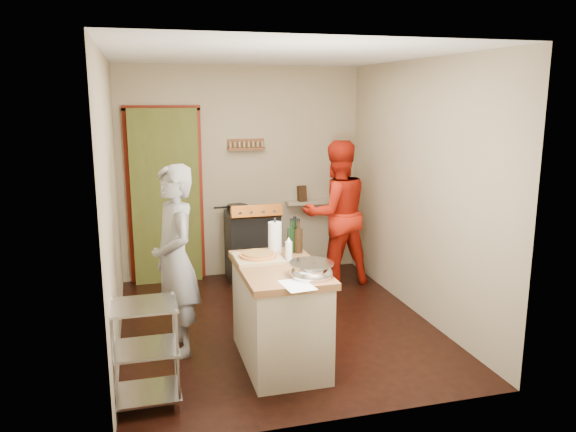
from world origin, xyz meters
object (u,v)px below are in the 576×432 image
at_px(person_stripe, 175,261).
at_px(stove, 252,245).
at_px(wire_shelving, 145,350).
at_px(person_red, 336,213).
at_px(island, 280,311).

bearing_deg(person_stripe, stove, 137.42).
distance_m(stove, person_stripe, 2.08).
xyz_separation_m(wire_shelving, person_red, (2.28, 2.25, 0.43)).
height_order(person_stripe, person_red, person_red).
xyz_separation_m(person_stripe, person_red, (1.99, 1.39, 0.03)).
distance_m(island, person_stripe, 1.01).
bearing_deg(person_red, wire_shelving, 38.88).
xyz_separation_m(wire_shelving, person_stripe, (0.29, 0.86, 0.40)).
height_order(island, person_stripe, person_stripe).
height_order(wire_shelving, island, island).
bearing_deg(island, stove, 84.55).
distance_m(stove, wire_shelving, 2.94).
bearing_deg(wire_shelving, person_stripe, 71.27).
xyz_separation_m(island, person_stripe, (-0.83, 0.43, 0.38)).
height_order(wire_shelving, person_stripe, person_stripe).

